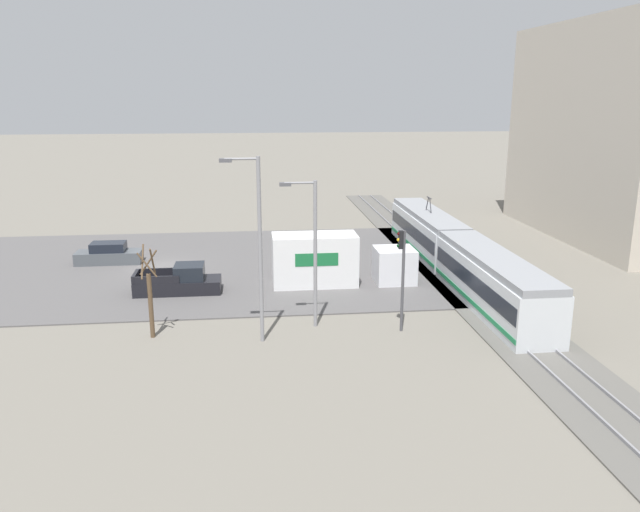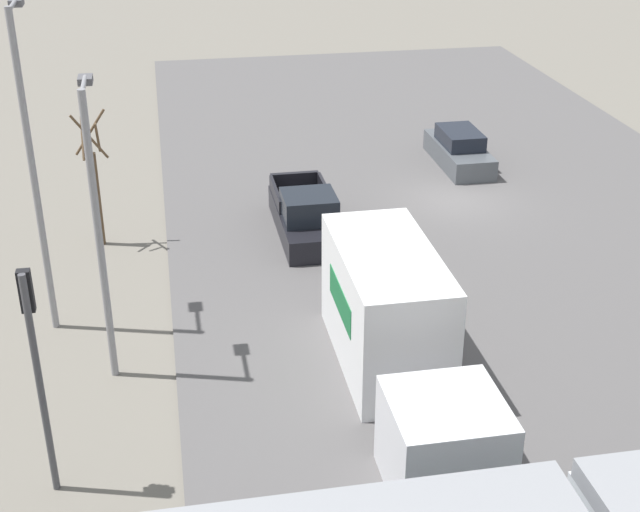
{
  "view_description": "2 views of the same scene",
  "coord_description": "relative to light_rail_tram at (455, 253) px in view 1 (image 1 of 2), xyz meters",
  "views": [
    {
      "loc": [
        45.08,
        6.74,
        12.4
      ],
      "look_at": [
        7.72,
        10.93,
        2.56
      ],
      "focal_mm": 35.0,
      "sensor_mm": 36.0,
      "label": 1
    },
    {
      "loc": [
        11.25,
        31.37,
        13.79
      ],
      "look_at": [
        7.31,
        9.93,
        3.05
      ],
      "focal_mm": 50.0,
      "sensor_mm": 36.0,
      "label": 2
    }
  ],
  "objects": [
    {
      "name": "ground_plane",
      "position": [
        -4.53,
        -20.74,
        -1.64
      ],
      "size": [
        320.0,
        320.0,
        0.0
      ],
      "primitive_type": "plane",
      "color": "slate"
    },
    {
      "name": "street_tree",
      "position": [
        9.2,
        -19.32,
        0.6
      ],
      "size": [
        1.16,
        0.96,
        4.92
      ],
      "color": "brown",
      "rests_on": "ground"
    },
    {
      "name": "box_truck",
      "position": [
        1.11,
        -8.62,
        -0.0
      ],
      "size": [
        2.56,
        9.45,
        3.38
      ],
      "color": "silver",
      "rests_on": "ground"
    },
    {
      "name": "sedan_car_0",
      "position": [
        -5.97,
        -24.67,
        -0.92
      ],
      "size": [
        1.82,
        4.77,
        1.57
      ],
      "rotation": [
        0.0,
        0.0,
        3.14
      ],
      "color": "#4C5156",
      "rests_on": "ground"
    },
    {
      "name": "backdrop_office_block",
      "position": [
        -10.77,
        19.29,
        7.51
      ],
      "size": [
        22.57,
        13.33,
        18.31
      ],
      "color": "beige",
      "rests_on": "ground"
    },
    {
      "name": "street_lamp_near_crossing",
      "position": [
        10.37,
        -13.78,
        3.74
      ],
      "size": [
        0.36,
        1.95,
        9.48
      ],
      "color": "gray",
      "rests_on": "ground"
    },
    {
      "name": "rail_bed",
      "position": [
        -4.53,
        0.0,
        -1.6
      ],
      "size": [
        61.53,
        4.4,
        0.22
      ],
      "color": "#5B5954",
      "rests_on": "ground"
    },
    {
      "name": "traffic_light_pole",
      "position": [
        9.77,
        -6.22,
        1.91
      ],
      "size": [
        0.28,
        0.47,
        5.52
      ],
      "color": "#47474C",
      "rests_on": "ground"
    },
    {
      "name": "light_rail_tram",
      "position": [
        0.0,
        0.0,
        0.0
      ],
      "size": [
        27.23,
        2.78,
        4.35
      ],
      "color": "silver",
      "rests_on": "ground"
    },
    {
      "name": "street_lamp_mid_block",
      "position": [
        8.55,
        -10.87,
        3.0
      ],
      "size": [
        0.36,
        1.95,
        8.03
      ],
      "color": "gray",
      "rests_on": "ground"
    },
    {
      "name": "road_surface",
      "position": [
        -4.53,
        -20.74,
        -1.6
      ],
      "size": [
        22.88,
        50.27,
        0.08
      ],
      "color": "#565454",
      "rests_on": "ground"
    },
    {
      "name": "pickup_truck",
      "position": [
        1.85,
        -18.66,
        -0.88
      ],
      "size": [
        2.04,
        5.41,
        1.81
      ],
      "color": "black",
      "rests_on": "ground"
    }
  ]
}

